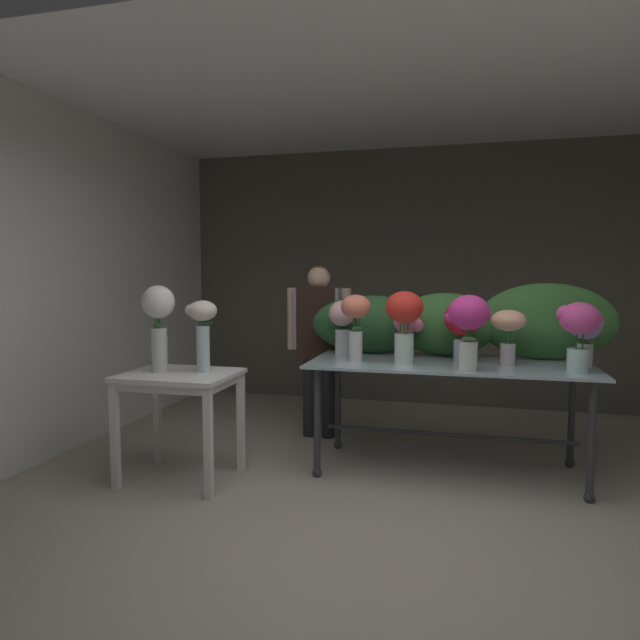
% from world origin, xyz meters
% --- Properties ---
extents(ground_plane, '(8.07, 8.07, 0.00)m').
position_xyz_m(ground_plane, '(0.00, 1.83, 0.00)').
color(ground_plane, '#9E9384').
extents(wall_back, '(5.43, 0.12, 2.84)m').
position_xyz_m(wall_back, '(0.00, 3.67, 1.42)').
color(wall_back, '#5B564C').
rests_on(wall_back, ground).
extents(wall_left, '(0.12, 3.79, 2.84)m').
position_xyz_m(wall_left, '(-2.72, 1.83, 1.42)').
color(wall_left, silver).
rests_on(wall_left, ground).
extents(ceiling_slab, '(5.55, 3.79, 0.12)m').
position_xyz_m(ceiling_slab, '(0.00, 1.83, 2.90)').
color(ceiling_slab, silver).
rests_on(ceiling_slab, wall_back).
extents(display_table_glass, '(2.00, 0.88, 0.82)m').
position_xyz_m(display_table_glass, '(0.38, 1.45, 0.69)').
color(display_table_glass, '#A7C0CB').
rests_on(display_table_glass, ground).
extents(side_table_white, '(0.77, 0.62, 0.77)m').
position_xyz_m(side_table_white, '(-1.44, 0.82, 0.67)').
color(side_table_white, white).
rests_on(side_table_white, ground).
extents(florist, '(0.58, 0.24, 1.53)m').
position_xyz_m(florist, '(-0.76, 2.07, 0.94)').
color(florist, '#232328').
rests_on(florist, ground).
extents(foliage_backdrop, '(2.31, 0.31, 0.58)m').
position_xyz_m(foliage_backdrop, '(0.43, 1.77, 1.07)').
color(foliage_backdrop, '#28562D').
rests_on(foliage_backdrop, display_table_glass).
extents(vase_fuchsia_anemones, '(0.28, 0.25, 0.46)m').
position_xyz_m(vase_fuchsia_anemones, '(1.21, 1.25, 1.11)').
color(vase_fuchsia_anemones, silver).
rests_on(vase_fuchsia_anemones, display_table_glass).
extents(vase_magenta_roses, '(0.30, 0.27, 0.51)m').
position_xyz_m(vase_magenta_roses, '(0.52, 1.13, 1.15)').
color(vase_magenta_roses, silver).
rests_on(vase_magenta_roses, display_table_glass).
extents(vase_coral_dahlias, '(0.22, 0.22, 0.49)m').
position_xyz_m(vase_coral_dahlias, '(-0.28, 1.32, 1.13)').
color(vase_coral_dahlias, silver).
rests_on(vase_coral_dahlias, display_table_glass).
extents(vase_peach_carnations, '(0.24, 0.24, 0.39)m').
position_xyz_m(vase_peach_carnations, '(0.79, 1.42, 1.08)').
color(vase_peach_carnations, silver).
rests_on(vase_peach_carnations, display_table_glass).
extents(vase_scarlet_hydrangea, '(0.27, 0.27, 0.52)m').
position_xyz_m(vase_scarlet_hydrangea, '(0.07, 1.30, 1.14)').
color(vase_scarlet_hydrangea, silver).
rests_on(vase_scarlet_hydrangea, display_table_glass).
extents(vase_blush_snapdragons, '(0.21, 0.21, 0.43)m').
position_xyz_m(vase_blush_snapdragons, '(-0.44, 1.58, 1.08)').
color(vase_blush_snapdragons, silver).
rests_on(vase_blush_snapdragons, display_table_glass).
extents(vase_rosy_tulips, '(0.23, 0.21, 0.39)m').
position_xyz_m(vase_rosy_tulips, '(0.07, 1.59, 1.05)').
color(vase_rosy_tulips, silver).
rests_on(vase_rosy_tulips, display_table_glass).
extents(vase_lilac_freesia, '(0.23, 0.23, 0.42)m').
position_xyz_m(vase_lilac_freesia, '(1.30, 1.50, 1.08)').
color(vase_lilac_freesia, silver).
rests_on(vase_lilac_freesia, display_table_glass).
extents(vase_crimson_lilies, '(0.27, 0.27, 0.45)m').
position_xyz_m(vase_crimson_lilies, '(0.48, 1.50, 1.10)').
color(vase_crimson_lilies, silver).
rests_on(vase_crimson_lilies, display_table_glass).
extents(vase_white_roses_tall, '(0.23, 0.23, 0.61)m').
position_xyz_m(vase_white_roses_tall, '(-1.60, 0.82, 1.15)').
color(vase_white_roses_tall, silver).
rests_on(vase_white_roses_tall, side_table_white).
extents(vase_cream_lisianthus_tall, '(0.22, 0.20, 0.51)m').
position_xyz_m(vase_cream_lisianthus_tall, '(-1.29, 0.88, 1.09)').
color(vase_cream_lisianthus_tall, silver).
rests_on(vase_cream_lisianthus_tall, side_table_white).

